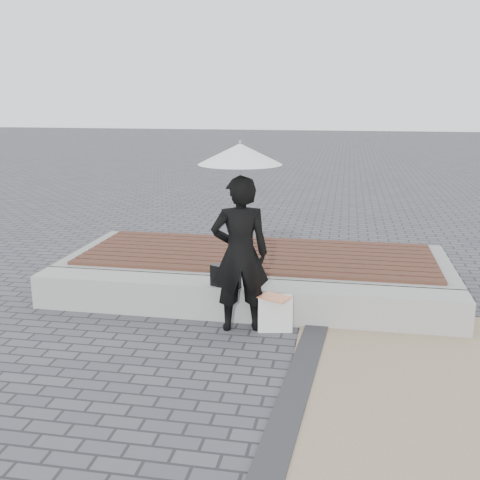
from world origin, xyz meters
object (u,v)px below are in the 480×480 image
Objects in this scene: seating_ledge at (241,300)px; canvas_tote at (275,313)px; woman at (240,254)px; parasol at (240,154)px; handbag at (226,277)px.

seating_ledge reaches higher than canvas_tote.
woman is 1.06m from parasol.
woman reaches higher than handbag.
canvas_tote is (0.58, -0.18, -0.33)m from handbag.
seating_ledge is 0.39m from handbag.
seating_ledge is 12.84× the size of canvas_tote.
canvas_tote is (0.43, -0.35, -0.01)m from seating_ledge.
woman is 4.92× the size of handbag.
handbag is at bearing 152.21° from canvas_tote.
parasol reaches higher than handbag.
parasol is at bearing -81.78° from seating_ledge.
seating_ledge is at bearing 130.94° from canvas_tote.
parasol is at bearing 172.79° from canvas_tote.
canvas_tote is (0.38, 0.02, -0.65)m from woman.
seating_ledge is at bearing 69.72° from handbag.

